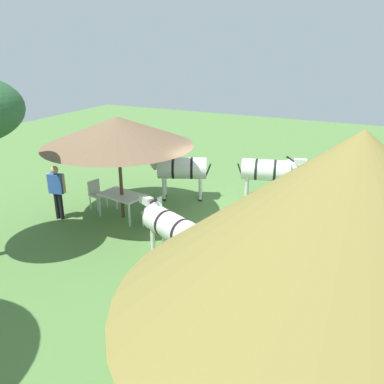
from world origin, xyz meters
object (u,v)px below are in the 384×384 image
at_px(patio_chair_west_end, 154,210).
at_px(zebra_nearest_camera, 268,171).
at_px(thatched_hut, 341,290).
at_px(zebra_by_umbrella, 172,227).
at_px(standing_watcher, 304,188).
at_px(shade_umbrella, 118,131).
at_px(striped_lounge_chair, 241,231).
at_px(guest_beside_umbrella, 57,188).
at_px(patio_chair_near_hut, 96,192).
at_px(patio_dining_table, 122,197).
at_px(zebra_toward_hut, 181,169).

xyz_separation_m(patio_chair_west_end, zebra_nearest_camera, (-2.30, -3.38, 0.53)).
relative_size(thatched_hut, zebra_by_umbrella, 2.49).
bearing_deg(standing_watcher, zebra_by_umbrella, 141.40).
distance_m(shade_umbrella, patio_chair_west_end, 2.44).
height_order(patio_chair_west_end, zebra_nearest_camera, zebra_nearest_camera).
xyz_separation_m(striped_lounge_chair, zebra_by_umbrella, (1.07, 1.84, 0.68)).
xyz_separation_m(guest_beside_umbrella, standing_watcher, (-6.53, -3.07, 0.01)).
xyz_separation_m(thatched_hut, guest_beside_umbrella, (8.21, -3.86, -1.30)).
relative_size(patio_chair_near_hut, zebra_by_umbrella, 0.41).
bearing_deg(thatched_hut, shade_umbrella, -35.98).
relative_size(shade_umbrella, zebra_by_umbrella, 1.97).
xyz_separation_m(thatched_hut, zebra_by_umbrella, (3.94, -3.09, -1.36)).
distance_m(guest_beside_umbrella, zebra_nearest_camera, 6.60).
distance_m(patio_dining_table, patio_chair_near_hut, 1.22).
height_order(standing_watcher, zebra_by_umbrella, standing_watcher).
relative_size(patio_dining_table, standing_watcher, 0.89).
bearing_deg(shade_umbrella, patio_chair_west_end, 172.43).
relative_size(patio_dining_table, striped_lounge_chair, 1.79).
bearing_deg(thatched_hut, patio_chair_west_end, -40.68).
xyz_separation_m(patio_chair_west_end, striped_lounge_chair, (-2.49, -0.33, -0.27)).
height_order(striped_lounge_chair, zebra_by_umbrella, zebra_by_umbrella).
bearing_deg(thatched_hut, zebra_toward_hut, -50.47).
xyz_separation_m(patio_dining_table, patio_chair_near_hut, (1.19, -0.27, -0.13)).
relative_size(shade_umbrella, patio_dining_table, 2.91).
relative_size(patio_dining_table, zebra_by_umbrella, 0.68).
bearing_deg(patio_chair_near_hut, zebra_nearest_camera, 134.90).
distance_m(patio_dining_table, striped_lounge_chair, 3.72).
height_order(guest_beside_umbrella, striped_lounge_chair, guest_beside_umbrella).
distance_m(patio_chair_near_hut, zebra_toward_hut, 2.83).
height_order(patio_chair_west_end, standing_watcher, standing_watcher).
bearing_deg(patio_chair_west_end, zebra_nearest_camera, -26.66).
bearing_deg(zebra_toward_hut, patio_dining_table, 134.55).
relative_size(guest_beside_umbrella, zebra_by_umbrella, 0.76).
xyz_separation_m(shade_umbrella, patio_chair_west_end, (-1.20, 0.16, -2.12)).
relative_size(thatched_hut, patio_chair_near_hut, 6.03).
bearing_deg(striped_lounge_chair, zebra_by_umbrella, -30.04).
distance_m(shade_umbrella, striped_lounge_chair, 4.40).
bearing_deg(zebra_nearest_camera, patio_chair_west_end, -47.23).
distance_m(thatched_hut, zebra_nearest_camera, 8.64).
bearing_deg(zebra_toward_hut, thatched_hut, -163.95).
bearing_deg(patio_chair_near_hut, thatched_hut, 69.68).
xyz_separation_m(striped_lounge_chair, zebra_nearest_camera, (0.18, -3.05, 0.80)).
bearing_deg(standing_watcher, zebra_nearest_camera, 44.45).
bearing_deg(striped_lounge_chair, patio_chair_west_end, -82.18).
bearing_deg(patio_chair_west_end, zebra_by_umbrella, -129.33).
height_order(patio_chair_west_end, zebra_toward_hut, zebra_toward_hut).
distance_m(patio_dining_table, standing_watcher, 5.35).
bearing_deg(thatched_hut, patio_dining_table, -35.98).
height_order(patio_chair_near_hut, zebra_nearest_camera, zebra_nearest_camera).
distance_m(patio_dining_table, zebra_toward_hut, 2.35).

